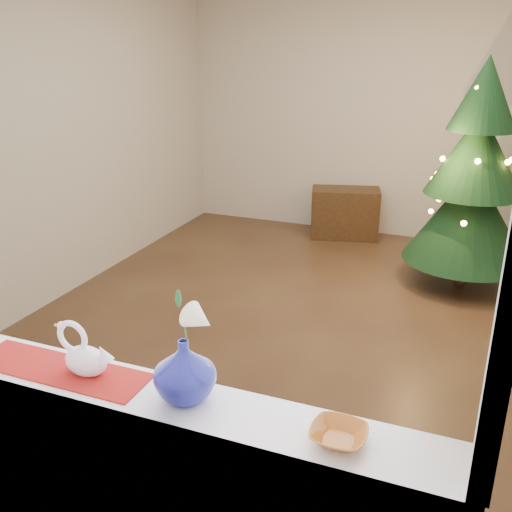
{
  "coord_description": "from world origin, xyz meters",
  "views": [
    {
      "loc": [
        0.97,
        -3.8,
        2.06
      ],
      "look_at": [
        0.02,
        -1.4,
        1.09
      ],
      "focal_mm": 40.0,
      "sensor_mm": 36.0,
      "label": 1
    }
  ],
  "objects_px": {
    "paperweight": "(187,395)",
    "xmas_tree": "(474,176)",
    "swan": "(85,350)",
    "blue_vase": "(184,366)",
    "side_table": "(345,213)",
    "amber_dish": "(338,436)"
  },
  "relations": [
    {
      "from": "paperweight",
      "to": "xmas_tree",
      "type": "xyz_separation_m",
      "value": [
        0.77,
        3.72,
        0.03
      ]
    },
    {
      "from": "swan",
      "to": "blue_vase",
      "type": "distance_m",
      "value": 0.41
    },
    {
      "from": "paperweight",
      "to": "swan",
      "type": "bearing_deg",
      "value": 175.71
    },
    {
      "from": "paperweight",
      "to": "side_table",
      "type": "xyz_separation_m",
      "value": [
        -0.52,
        4.6,
        -0.68
      ]
    },
    {
      "from": "paperweight",
      "to": "amber_dish",
      "type": "relative_size",
      "value": 0.52
    },
    {
      "from": "blue_vase",
      "to": "paperweight",
      "type": "relative_size",
      "value": 3.29
    },
    {
      "from": "swan",
      "to": "side_table",
      "type": "distance_m",
      "value": 4.63
    },
    {
      "from": "paperweight",
      "to": "amber_dish",
      "type": "height_order",
      "value": "paperweight"
    },
    {
      "from": "xmas_tree",
      "to": "amber_dish",
      "type": "bearing_deg",
      "value": -93.96
    },
    {
      "from": "xmas_tree",
      "to": "blue_vase",
      "type": "bearing_deg",
      "value": -102.17
    },
    {
      "from": "paperweight",
      "to": "xmas_tree",
      "type": "distance_m",
      "value": 3.8
    },
    {
      "from": "swan",
      "to": "side_table",
      "type": "relative_size",
      "value": 0.31
    },
    {
      "from": "amber_dish",
      "to": "xmas_tree",
      "type": "xyz_separation_m",
      "value": [
        0.26,
        3.72,
        0.05
      ]
    },
    {
      "from": "swan",
      "to": "amber_dish",
      "type": "relative_size",
      "value": 1.55
    },
    {
      "from": "amber_dish",
      "to": "xmas_tree",
      "type": "bearing_deg",
      "value": 86.04
    },
    {
      "from": "swan",
      "to": "xmas_tree",
      "type": "bearing_deg",
      "value": 77.25
    },
    {
      "from": "blue_vase",
      "to": "side_table",
      "type": "height_order",
      "value": "blue_vase"
    },
    {
      "from": "swan",
      "to": "side_table",
      "type": "xyz_separation_m",
      "value": [
        -0.09,
        4.57,
        -0.74
      ]
    },
    {
      "from": "xmas_tree",
      "to": "side_table",
      "type": "height_order",
      "value": "xmas_tree"
    },
    {
      "from": "amber_dish",
      "to": "side_table",
      "type": "bearing_deg",
      "value": 102.7
    },
    {
      "from": "amber_dish",
      "to": "blue_vase",
      "type": "bearing_deg",
      "value": 177.1
    },
    {
      "from": "swan",
      "to": "paperweight",
      "type": "relative_size",
      "value": 2.97
    }
  ]
}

